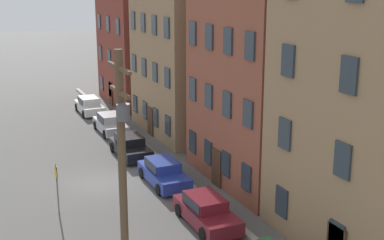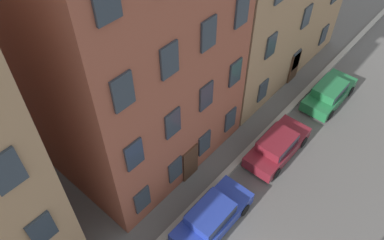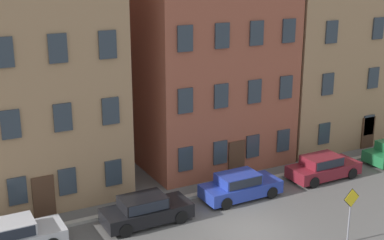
% 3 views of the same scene
% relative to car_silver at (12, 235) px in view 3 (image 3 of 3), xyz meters
% --- Properties ---
extents(ground_plane, '(200.00, 200.00, 0.00)m').
position_rel_car_silver_xyz_m(ground_plane, '(10.36, -3.36, -0.75)').
color(ground_plane, '#565451').
extents(kerb_strip, '(56.00, 0.36, 0.16)m').
position_rel_car_silver_xyz_m(kerb_strip, '(10.36, 1.14, -0.67)').
color(kerb_strip, '#9E998E').
rests_on(kerb_strip, ground_plane).
extents(apartment_midblock, '(10.33, 9.99, 13.84)m').
position_rel_car_silver_xyz_m(apartment_midblock, '(2.02, 7.38, 6.18)').
color(apartment_midblock, '#9E7A56').
rests_on(apartment_midblock, ground_plane).
extents(apartment_far, '(9.61, 10.75, 13.86)m').
position_rel_car_silver_xyz_m(apartment_far, '(13.41, 7.76, 6.19)').
color(apartment_far, brown).
rests_on(apartment_far, ground_plane).
extents(apartment_annex, '(12.34, 12.49, 13.42)m').
position_rel_car_silver_xyz_m(apartment_annex, '(24.08, 8.63, 5.97)').
color(apartment_annex, '#9E7A56').
rests_on(apartment_annex, ground_plane).
extents(car_silver, '(4.40, 1.92, 1.43)m').
position_rel_car_silver_xyz_m(car_silver, '(0.00, 0.00, 0.00)').
color(car_silver, '#B7B7BC').
rests_on(car_silver, ground_plane).
extents(car_black, '(4.40, 1.92, 1.43)m').
position_rel_car_silver_xyz_m(car_black, '(6.24, -0.35, 0.00)').
color(car_black, black).
rests_on(car_black, ground_plane).
extents(car_blue, '(4.40, 1.92, 1.43)m').
position_rel_car_silver_xyz_m(car_blue, '(11.90, -0.10, 0.00)').
color(car_blue, '#233899').
rests_on(car_blue, ground_plane).
extents(car_maroon, '(4.40, 1.92, 1.43)m').
position_rel_car_silver_xyz_m(car_maroon, '(17.74, -0.12, 0.00)').
color(car_maroon, maroon).
rests_on(car_maroon, ground_plane).
extents(caution_sign, '(0.93, 0.08, 2.70)m').
position_rel_car_silver_xyz_m(caution_sign, '(13.64, -6.49, 1.05)').
color(caution_sign, slate).
rests_on(caution_sign, ground_plane).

